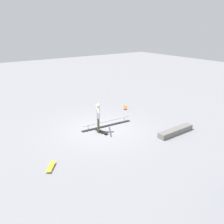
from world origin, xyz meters
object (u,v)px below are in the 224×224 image
at_px(skate_ledge, 176,131).
at_px(loose_skateboard_orange, 125,107).
at_px(skateboard_main, 102,132).
at_px(grind_rail, 107,124).
at_px(loose_skateboard_yellow, 51,167).
at_px(skater_main, 98,116).

bearing_deg(skate_ledge, loose_skateboard_orange, -94.56).
height_order(skateboard_main, loose_skateboard_orange, same).
xyz_separation_m(grind_rail, skate_ledge, (-2.40, 2.96, 0.00)).
height_order(grind_rail, skate_ledge, grind_rail).
bearing_deg(skate_ledge, skateboard_main, -36.77).
bearing_deg(loose_skateboard_orange, loose_skateboard_yellow, -22.12).
bearing_deg(grind_rail, skate_ledge, 133.19).
height_order(skater_main, loose_skateboard_yellow, skater_main).
height_order(skateboard_main, loose_skateboard_yellow, same).
xyz_separation_m(skater_main, loose_skateboard_yellow, (3.42, 1.82, -0.86)).
distance_m(grind_rail, loose_skateboard_yellow, 4.81).
bearing_deg(loose_skateboard_orange, skateboard_main, -17.46).
xyz_separation_m(grind_rail, loose_skateboard_yellow, (4.25, 2.24, -0.07)).
bearing_deg(skate_ledge, grind_rail, -50.96).
distance_m(grind_rail, skateboard_main, 0.97).
relative_size(skater_main, loose_skateboard_yellow, 2.14).
distance_m(skater_main, loose_skateboard_orange, 4.37).
bearing_deg(loose_skateboard_yellow, skater_main, 156.32).
height_order(grind_rail, loose_skateboard_orange, grind_rail).
bearing_deg(loose_skateboard_orange, skate_ledge, 33.04).
relative_size(skateboard_main, loose_skateboard_yellow, 1.10).
distance_m(skater_main, skateboard_main, 0.89).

